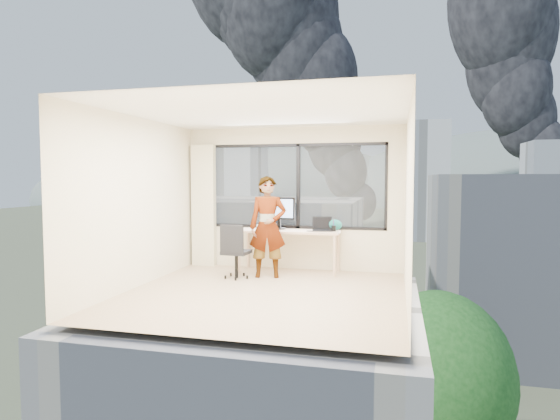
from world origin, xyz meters
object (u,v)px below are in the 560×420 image
(monitor, at_px, (279,213))
(desk, at_px, (289,251))
(game_console, at_px, (266,226))
(handbag, at_px, (335,225))
(chair, at_px, (236,251))
(person, at_px, (268,227))
(laptop, at_px, (322,225))

(monitor, bearing_deg, desk, -29.11)
(desk, height_order, monitor, monitor)
(game_console, xyz_separation_m, handbag, (1.27, -0.02, 0.06))
(chair, bearing_deg, handbag, 34.35)
(person, height_order, monitor, person)
(monitor, distance_m, laptop, 0.84)
(desk, relative_size, handbag, 7.26)
(chair, distance_m, handbag, 1.82)
(desk, height_order, handbag, handbag)
(monitor, relative_size, laptop, 1.60)
(laptop, height_order, handbag, laptop)
(desk, height_order, person, person)
(monitor, bearing_deg, laptop, -7.35)
(game_console, bearing_deg, chair, -105.82)
(game_console, height_order, laptop, laptop)
(desk, xyz_separation_m, laptop, (0.60, -0.00, 0.49))
(handbag, bearing_deg, desk, -172.88)
(desk, distance_m, chair, 1.05)
(person, bearing_deg, monitor, 73.73)
(monitor, relative_size, game_console, 1.95)
(game_console, bearing_deg, handbag, -0.69)
(desk, relative_size, person, 1.06)
(person, xyz_separation_m, monitor, (0.04, 0.64, 0.19))
(monitor, height_order, handbag, monitor)
(monitor, height_order, laptop, monitor)
(desk, relative_size, chair, 1.93)
(chair, xyz_separation_m, handbag, (1.53, 0.91, 0.38))
(laptop, bearing_deg, chair, -161.40)
(desk, bearing_deg, laptop, -0.13)
(desk, height_order, chair, chair)
(laptop, bearing_deg, game_console, 159.88)
(handbag, bearing_deg, chair, -153.70)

